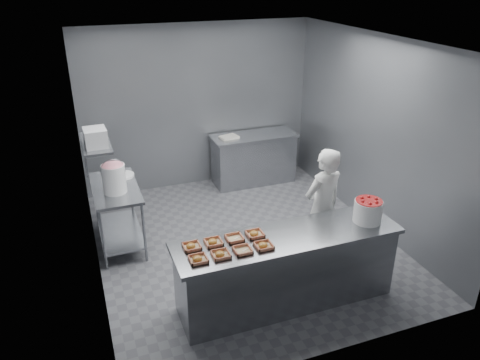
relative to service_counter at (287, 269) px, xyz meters
name	(u,v)px	position (x,y,z in m)	size (l,w,h in m)	color
floor	(244,243)	(0.00, 1.35, -0.45)	(4.50, 4.50, 0.00)	#4C4C51
ceiling	(245,41)	(0.00, 1.35, 2.35)	(4.50, 4.50, 0.00)	white
wall_back	(198,107)	(0.00, 3.60, 0.95)	(4.00, 0.04, 2.80)	slate
wall_left	(86,173)	(-2.00, 1.35, 0.95)	(0.04, 4.50, 2.80)	slate
wall_right	(374,134)	(2.00, 1.35, 0.95)	(0.04, 4.50, 2.80)	slate
service_counter	(287,269)	(0.00, 0.00, 0.00)	(2.60, 0.70, 0.90)	slate
prep_table	(117,207)	(-1.65, 1.95, 0.14)	(0.60, 1.20, 0.90)	slate
back_counter	(254,158)	(0.90, 3.25, 0.00)	(1.50, 0.60, 0.90)	slate
wall_shelf	(96,143)	(-1.82, 1.95, 1.10)	(0.35, 0.90, 0.03)	slate
tray_0	(198,259)	(-1.07, -0.13, 0.47)	(0.19, 0.18, 0.06)	tan
tray_1	(221,254)	(-0.83, -0.13, 0.47)	(0.19, 0.18, 0.06)	tan
tray_2	(243,250)	(-0.59, -0.13, 0.47)	(0.19, 0.18, 0.04)	tan
tray_3	(264,245)	(-0.35, -0.13, 0.47)	(0.19, 0.18, 0.06)	tan
tray_4	(192,246)	(-1.07, 0.13, 0.47)	(0.19, 0.18, 0.06)	tan
tray_5	(213,242)	(-0.83, 0.13, 0.47)	(0.19, 0.18, 0.06)	tan
tray_6	(235,238)	(-0.59, 0.13, 0.47)	(0.19, 0.18, 0.04)	tan
tray_7	(255,234)	(-0.35, 0.13, 0.47)	(0.19, 0.18, 0.06)	tan
worker	(322,208)	(0.78, 0.60, 0.35)	(0.59, 0.38, 1.61)	white
strawberry_tub	(368,210)	(1.00, -0.03, 0.59)	(0.33, 0.33, 0.27)	white
glaze_bucket	(114,178)	(-1.66, 1.78, 0.65)	(0.32, 0.30, 0.47)	white
bucket_lid	(122,175)	(-1.51, 2.26, 0.46)	(0.33, 0.33, 0.03)	white
rag	(111,183)	(-1.69, 2.06, 0.46)	(0.14, 0.12, 0.02)	#CCB28C
appliance	(95,138)	(-1.82, 1.78, 1.23)	(0.27, 0.31, 0.23)	gray
paper_stack	(229,137)	(0.44, 3.25, 0.46)	(0.30, 0.22, 0.04)	silver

